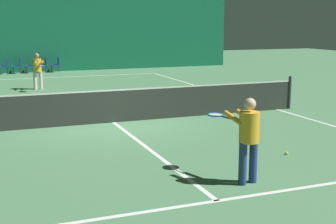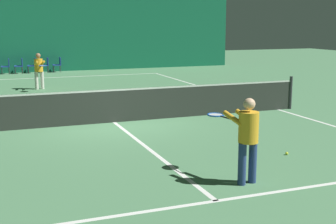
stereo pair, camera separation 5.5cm
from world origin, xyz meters
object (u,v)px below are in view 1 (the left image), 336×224
player_far (37,68)px  courtside_chair_2 (5,65)px  courtside_chair_3 (18,65)px  tennis_ball (287,153)px  courtside_chair_6 (56,64)px  courtside_chair_5 (44,64)px  courtside_chair_4 (31,64)px  player_near (247,134)px  tennis_net (113,105)px

player_far → courtside_chair_2: (-1.04, 6.85, -0.41)m
courtside_chair_3 → tennis_ball: courtside_chair_3 is taller
courtside_chair_6 → tennis_ball: 19.24m
courtside_chair_5 → tennis_ball: bearing=8.3°
courtside_chair_5 → tennis_ball: (2.81, -19.12, -0.45)m
player_far → tennis_ball: size_ratio=23.16×
tennis_ball → courtside_chair_4: bearing=100.4°
courtside_chair_2 → tennis_ball: 19.74m
courtside_chair_3 → player_far: bearing=2.9°
player_near → courtside_chair_5: 20.38m
player_far → courtside_chair_5: bearing=166.8°
courtside_chair_4 → player_far: bearing=-2.9°
courtside_chair_3 → tennis_ball: size_ratio=12.73×
tennis_ball → player_far: bearing=107.4°
courtside_chair_5 → player_far: bearing=-8.7°
tennis_net → courtside_chair_5: bearing=90.8°
courtside_chair_3 → courtside_chair_6: size_ratio=1.00×
player_near → tennis_ball: player_near is taller
courtside_chair_3 → courtside_chair_4: 0.70m
player_near → tennis_net: bearing=-1.3°
player_near → player_far: 13.66m
courtside_chair_2 → courtside_chair_3: bearing=90.0°
courtside_chair_2 → courtside_chair_5: (2.09, 0.00, 0.00)m
courtside_chair_4 → courtside_chair_5: 0.70m
tennis_net → courtside_chair_4: bearing=93.5°
player_far → tennis_ball: player_far is taller
courtside_chair_2 → courtside_chair_4: same height
courtside_chair_3 → courtside_chair_2: bearing=-90.0°
tennis_net → player_near: (0.87, -5.80, 0.38)m
courtside_chair_2 → courtside_chair_6: same height
player_near → courtside_chair_5: (-1.07, 20.35, -0.41)m
courtside_chair_2 → courtside_chair_6: size_ratio=1.00×
tennis_net → player_near: size_ratio=7.86×
courtside_chair_5 → tennis_net: bearing=0.8°
player_far → courtside_chair_5: size_ratio=1.82×
player_near → player_far: size_ratio=1.00×
player_far → courtside_chair_5: 6.94m
courtside_chair_5 → courtside_chair_6: same height
player_far → courtside_chair_4: size_ratio=1.82×
tennis_net → tennis_ball: (2.61, -4.58, -0.48)m
tennis_net → courtside_chair_2: bearing=98.9°
courtside_chair_3 → tennis_ball: 19.58m
tennis_net → courtside_chair_3: tennis_net is taller
courtside_chair_5 → player_near: bearing=3.0°
courtside_chair_2 → courtside_chair_6: (2.79, 0.00, 0.00)m
courtside_chair_2 → courtside_chair_3: same height
tennis_net → courtside_chair_3: size_ratio=14.29×
tennis_net → courtside_chair_6: 14.55m
courtside_chair_4 → tennis_ball: bearing=10.4°
tennis_net → tennis_ball: size_ratio=181.82×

